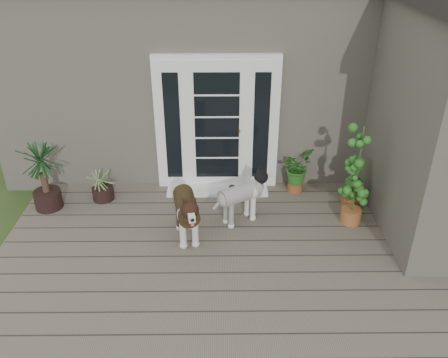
{
  "coord_description": "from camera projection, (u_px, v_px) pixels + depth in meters",
  "views": [
    {
      "loc": [
        -0.16,
        -4.12,
        3.96
      ],
      "look_at": [
        -0.1,
        1.75,
        0.7
      ],
      "focal_mm": 37.65,
      "sensor_mm": 36.0,
      "label": 1
    }
  ],
  "objects": [
    {
      "name": "herb_a",
      "position": [
        296.0,
        173.0,
        7.42
      ],
      "size": [
        0.69,
        0.69,
        0.64
      ],
      "primitive_type": "imported",
      "rotation": [
        0.0,
        0.0,
        1.04
      ],
      "color": "#285919",
      "rests_on": "deck"
    },
    {
      "name": "spider_plant",
      "position": [
        102.0,
        183.0,
        7.21
      ],
      "size": [
        0.61,
        0.61,
        0.58
      ],
      "primitive_type": null,
      "rotation": [
        0.0,
        0.0,
        -0.14
      ],
      "color": "#A3B771",
      "rests_on": "deck"
    },
    {
      "name": "clog_right",
      "position": [
        246.0,
        191.0,
        7.46
      ],
      "size": [
        0.19,
        0.34,
        0.1
      ],
      "primitive_type": null,
      "rotation": [
        0.0,
        0.0,
        -0.12
      ],
      "color": "#14331A",
      "rests_on": "deck"
    },
    {
      "name": "clog_left",
      "position": [
        234.0,
        191.0,
        7.49
      ],
      "size": [
        0.23,
        0.31,
        0.08
      ],
      "primitive_type": null,
      "rotation": [
        0.0,
        0.0,
        0.42
      ],
      "color": "#13311B",
      "rests_on": "deck"
    },
    {
      "name": "herb_c",
      "position": [
        378.0,
        182.0,
        7.19
      ],
      "size": [
        0.52,
        0.52,
        0.61
      ],
      "primitive_type": "imported",
      "rotation": [
        0.0,
        0.0,
        4.27
      ],
      "color": "#164E1B",
      "rests_on": "deck"
    },
    {
      "name": "house_main",
      "position": [
        228.0,
        65.0,
        8.84
      ],
      "size": [
        7.4,
        4.0,
        3.1
      ],
      "primitive_type": "cube",
      "color": "#665E54",
      "rests_on": "ground"
    },
    {
      "name": "yucca",
      "position": [
        43.0,
        175.0,
        6.87
      ],
      "size": [
        0.79,
        0.79,
        1.11
      ],
      "primitive_type": null,
      "rotation": [
        0.0,
        0.0,
        -0.03
      ],
      "color": "black",
      "rests_on": "deck"
    },
    {
      "name": "sapling",
      "position": [
        357.0,
        175.0,
        6.42
      ],
      "size": [
        0.54,
        0.54,
        1.54
      ],
      "primitive_type": null,
      "rotation": [
        0.0,
        0.0,
        -0.23
      ],
      "color": "#1C631E",
      "rests_on": "deck"
    },
    {
      "name": "door_unit",
      "position": [
        217.0,
        124.0,
        7.22
      ],
      "size": [
        1.9,
        0.14,
        2.15
      ],
      "primitive_type": "cube",
      "color": "white",
      "rests_on": "deck"
    },
    {
      "name": "deck",
      "position": [
        233.0,
        276.0,
        5.84
      ],
      "size": [
        6.2,
        4.6,
        0.12
      ],
      "primitive_type": "cube",
      "color": "#6B5B4C",
      "rests_on": "ground"
    },
    {
      "name": "door_step",
      "position": [
        217.0,
        190.0,
        7.55
      ],
      "size": [
        1.6,
        0.4,
        0.05
      ],
      "primitive_type": "cube",
      "color": "white",
      "rests_on": "deck"
    },
    {
      "name": "white_dog",
      "position": [
        240.0,
        201.0,
        6.65
      ],
      "size": [
        0.87,
        0.71,
        0.67
      ],
      "primitive_type": null,
      "rotation": [
        0.0,
        0.0,
        -1.02
      ],
      "color": "beige",
      "rests_on": "deck"
    },
    {
      "name": "herb_b",
      "position": [
        352.0,
        189.0,
        7.06
      ],
      "size": [
        0.51,
        0.51,
        0.58
      ],
      "primitive_type": "imported",
      "rotation": [
        0.0,
        0.0,
        2.01
      ],
      "color": "#214C15",
      "rests_on": "deck"
    },
    {
      "name": "brindle_dog",
      "position": [
        187.0,
        214.0,
        6.27
      ],
      "size": [
        0.56,
        0.97,
        0.76
      ],
      "primitive_type": null,
      "rotation": [
        0.0,
        0.0,
        3.34
      ],
      "color": "#3F2D17",
      "rests_on": "deck"
    }
  ]
}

